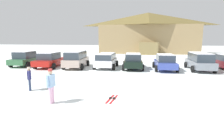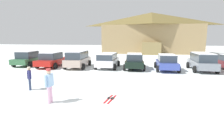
{
  "view_description": "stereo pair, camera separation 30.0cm",
  "coord_description": "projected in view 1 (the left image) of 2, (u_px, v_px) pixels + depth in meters",
  "views": [
    {
      "loc": [
        2.35,
        -5.79,
        3.03
      ],
      "look_at": [
        0.32,
        6.17,
        1.08
      ],
      "focal_mm": 28.0,
      "sensor_mm": 36.0,
      "label": 1
    },
    {
      "loc": [
        2.64,
        -5.74,
        3.03
      ],
      "look_at": [
        0.32,
        6.17,
        1.08
      ],
      "focal_mm": 28.0,
      "sensor_mm": 36.0,
      "label": 2
    }
  ],
  "objects": [
    {
      "name": "ground",
      "position": [
        76.0,
        121.0,
        6.5
      ],
      "size": [
        160.0,
        160.0,
        0.0
      ],
      "primitive_type": "plane",
      "color": "white"
    },
    {
      "name": "ski_lodge",
      "position": [
        148.0,
        33.0,
        37.83
      ],
      "size": [
        21.02,
        9.4,
        8.61
      ],
      "color": "#977E53",
      "rests_on": "ground"
    },
    {
      "name": "parked_green_coupe",
      "position": [
        26.0,
        58.0,
        19.89
      ],
      "size": [
        2.42,
        4.34,
        1.68
      ],
      "color": "#32653F",
      "rests_on": "ground"
    },
    {
      "name": "parked_red_sedan",
      "position": [
        50.0,
        60.0,
        18.99
      ],
      "size": [
        2.41,
        4.65,
        1.61
      ],
      "color": "#B01A14",
      "rests_on": "ground"
    },
    {
      "name": "parked_beige_suv",
      "position": [
        76.0,
        59.0,
        18.55
      ],
      "size": [
        2.39,
        4.54,
        1.77
      ],
      "color": "#B8A093",
      "rests_on": "ground"
    },
    {
      "name": "parked_white_suv",
      "position": [
        106.0,
        60.0,
        18.42
      ],
      "size": [
        2.22,
        4.17,
        1.55
      ],
      "color": "white",
      "rests_on": "ground"
    },
    {
      "name": "parked_black_sedan",
      "position": [
        133.0,
        61.0,
        17.9
      ],
      "size": [
        2.31,
        4.26,
        1.6
      ],
      "color": "black",
      "rests_on": "ground"
    },
    {
      "name": "parked_blue_hatchback",
      "position": [
        165.0,
        62.0,
        17.14
      ],
      "size": [
        2.22,
        4.1,
        1.58
      ],
      "color": "#3748A3",
      "rests_on": "ground"
    },
    {
      "name": "parked_grey_wagon",
      "position": [
        200.0,
        61.0,
        17.0
      ],
      "size": [
        2.11,
        4.39,
        1.73
      ],
      "color": "gray",
      "rests_on": "ground"
    },
    {
      "name": "skier_adult_in_blue_parka",
      "position": [
        51.0,
        84.0,
        8.17
      ],
      "size": [
        0.27,
        0.62,
        1.67
      ],
      "color": "#E0ABC9",
      "rests_on": "ground"
    },
    {
      "name": "skier_teen_in_navy_coat",
      "position": [
        29.0,
        77.0,
        10.26
      ],
      "size": [
        0.35,
        0.46,
        1.41
      ],
      "color": "navy",
      "rests_on": "ground"
    },
    {
      "name": "pair_of_skis",
      "position": [
        112.0,
        99.0,
        8.88
      ],
      "size": [
        0.45,
        1.36,
        0.08
      ],
      "color": "red",
      "rests_on": "ground"
    }
  ]
}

